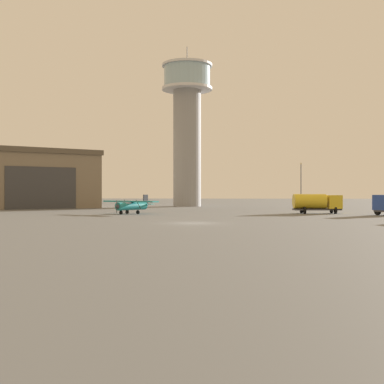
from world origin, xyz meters
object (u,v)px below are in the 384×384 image
airplane_teal (132,205)px  light_post_east (301,181)px  control_tower (187,121)px  truck_fuel_tanker_yellow (317,202)px

airplane_teal → light_post_east: (28.70, 32.67, 4.20)m
light_post_east → control_tower: bearing=162.0°
light_post_east → airplane_teal: bearing=-131.3°
truck_fuel_tanker_yellow → control_tower: bearing=115.9°
airplane_teal → truck_fuel_tanker_yellow: size_ratio=1.24×
control_tower → airplane_teal: 44.67m
control_tower → airplane_teal: bearing=-96.0°
airplane_teal → truck_fuel_tanker_yellow: 27.47m
control_tower → airplane_teal: (-4.30, -40.61, -18.10)m
truck_fuel_tanker_yellow → light_post_east: 29.42m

